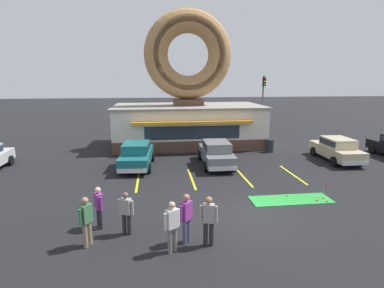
% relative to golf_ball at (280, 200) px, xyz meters
% --- Properties ---
extents(ground_plane, '(160.00, 160.00, 0.00)m').
position_rel_golf_ball_xyz_m(ground_plane, '(-1.80, -1.32, -0.05)').
color(ground_plane, black).
extents(donut_shop_building, '(12.30, 6.75, 10.96)m').
position_rel_golf_ball_xyz_m(donut_shop_building, '(-2.82, 12.62, 3.69)').
color(donut_shop_building, brown).
rests_on(donut_shop_building, ground).
extents(putting_mat, '(3.77, 1.23, 0.03)m').
position_rel_golf_ball_xyz_m(putting_mat, '(0.57, 0.08, -0.04)').
color(putting_mat, green).
rests_on(putting_mat, ground).
extents(mini_donut_near_left, '(0.13, 0.13, 0.04)m').
position_rel_golf_ball_xyz_m(mini_donut_near_left, '(1.90, 0.20, -0.00)').
color(mini_donut_near_left, '#E5C666').
rests_on(mini_donut_near_left, putting_mat).
extents(mini_donut_near_right, '(0.13, 0.13, 0.04)m').
position_rel_golf_ball_xyz_m(mini_donut_near_right, '(2.10, -0.40, -0.00)').
color(mini_donut_near_right, brown).
rests_on(mini_donut_near_right, putting_mat).
extents(mini_donut_mid_left, '(0.13, 0.13, 0.04)m').
position_rel_golf_ball_xyz_m(mini_donut_mid_left, '(0.60, 0.51, -0.00)').
color(mini_donut_mid_left, '#A5724C').
rests_on(mini_donut_mid_left, putting_mat).
extents(mini_donut_mid_centre, '(0.13, 0.13, 0.04)m').
position_rel_golf_ball_xyz_m(mini_donut_mid_centre, '(2.15, -0.01, -0.00)').
color(mini_donut_mid_centre, '#D8667F').
rests_on(mini_donut_mid_centre, putting_mat).
extents(mini_donut_mid_right, '(0.13, 0.13, 0.04)m').
position_rel_golf_ball_xyz_m(mini_donut_mid_right, '(1.70, -0.21, -0.00)').
color(mini_donut_mid_right, brown).
rests_on(mini_donut_mid_right, putting_mat).
extents(golf_ball, '(0.04, 0.04, 0.04)m').
position_rel_golf_ball_xyz_m(golf_ball, '(0.00, 0.00, 0.00)').
color(golf_ball, white).
rests_on(golf_ball, putting_mat).
extents(putting_flag_pin, '(0.13, 0.01, 0.55)m').
position_rel_golf_ball_xyz_m(putting_flag_pin, '(2.24, 0.14, 0.39)').
color(putting_flag_pin, silver).
rests_on(putting_flag_pin, putting_mat).
extents(car_champagne, '(2.10, 4.62, 1.60)m').
position_rel_golf_ball_xyz_m(car_champagne, '(6.67, 6.24, 0.82)').
color(car_champagne, '#BCAD89').
rests_on(car_champagne, ground).
extents(car_teal, '(2.21, 4.67, 1.60)m').
position_rel_golf_ball_xyz_m(car_teal, '(-6.83, 6.35, 0.82)').
color(car_teal, '#196066').
rests_on(car_teal, ground).
extents(car_grey, '(2.05, 4.60, 1.60)m').
position_rel_golf_ball_xyz_m(car_grey, '(-1.73, 6.14, 0.82)').
color(car_grey, slate).
rests_on(car_grey, ground).
extents(pedestrian_blue_sweater_man, '(0.55, 0.37, 1.60)m').
position_rel_golf_ball_xyz_m(pedestrian_blue_sweater_man, '(-6.71, -2.16, 0.83)').
color(pedestrian_blue_sweater_man, '#232328').
rests_on(pedestrian_blue_sweater_man, ground).
extents(pedestrian_hooded_kid, '(0.44, 0.46, 1.76)m').
position_rel_golf_ball_xyz_m(pedestrian_hooded_kid, '(-4.63, -2.99, 0.94)').
color(pedestrian_hooded_kid, '#474C66').
rests_on(pedestrian_hooded_kid, ground).
extents(pedestrian_leather_jacket_man, '(0.40, 0.52, 1.75)m').
position_rel_golf_ball_xyz_m(pedestrian_leather_jacket_man, '(-7.94, -2.81, 0.92)').
color(pedestrian_leather_jacket_man, '#7F7056').
rests_on(pedestrian_leather_jacket_man, ground).
extents(pedestrian_clipboard_woman, '(0.40, 0.53, 1.62)m').
position_rel_golf_ball_xyz_m(pedestrian_clipboard_woman, '(-7.76, -1.57, 0.84)').
color(pedestrian_clipboard_woman, '#232328').
rests_on(pedestrian_clipboard_woman, ground).
extents(pedestrian_beanie_man, '(0.52, 0.40, 1.74)m').
position_rel_golf_ball_xyz_m(pedestrian_beanie_man, '(-5.15, -3.51, 0.92)').
color(pedestrian_beanie_man, slate).
rests_on(pedestrian_beanie_man, ground).
extents(pedestrian_crossing_woman, '(0.58, 0.32, 1.75)m').
position_rel_golf_ball_xyz_m(pedestrian_crossing_woman, '(-3.92, -3.27, 0.92)').
color(pedestrian_crossing_woman, '#232328').
rests_on(pedestrian_crossing_woman, ground).
extents(trash_bin, '(0.57, 0.57, 0.97)m').
position_rel_golf_ball_xyz_m(trash_bin, '(3.11, 9.20, 0.45)').
color(trash_bin, '#232833').
rests_on(trash_bin, ground).
extents(traffic_light_pole, '(0.28, 0.47, 5.80)m').
position_rel_golf_ball_xyz_m(traffic_light_pole, '(5.19, 16.87, 3.66)').
color(traffic_light_pole, '#595B60').
rests_on(traffic_light_pole, ground).
extents(parking_stripe_far_left, '(0.12, 3.60, 0.01)m').
position_rel_golf_ball_xyz_m(parking_stripe_far_left, '(-6.64, 3.68, -0.05)').
color(parking_stripe_far_left, yellow).
rests_on(parking_stripe_far_left, ground).
extents(parking_stripe_left, '(0.12, 3.60, 0.01)m').
position_rel_golf_ball_xyz_m(parking_stripe_left, '(-3.64, 3.68, -0.05)').
color(parking_stripe_left, yellow).
rests_on(parking_stripe_left, ground).
extents(parking_stripe_mid_left, '(0.12, 3.60, 0.01)m').
position_rel_golf_ball_xyz_m(parking_stripe_mid_left, '(-0.64, 3.68, -0.05)').
color(parking_stripe_mid_left, yellow).
rests_on(parking_stripe_mid_left, ground).
extents(parking_stripe_centre, '(0.12, 3.60, 0.01)m').
position_rel_golf_ball_xyz_m(parking_stripe_centre, '(2.36, 3.68, -0.05)').
color(parking_stripe_centre, yellow).
rests_on(parking_stripe_centre, ground).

